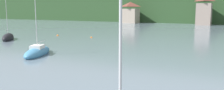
% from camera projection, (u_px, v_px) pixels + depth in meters
% --- Properties ---
extents(wooded_hillside, '(352.00, 63.26, 37.02)m').
position_uv_depth(wooded_hillside, '(215.00, 3.00, 116.30)').
color(wooded_hillside, '#264223').
rests_on(wooded_hillside, ground_plane).
extents(shore_building_west, '(6.45, 5.64, 8.37)m').
position_uv_depth(shore_building_west, '(130.00, 13.00, 94.07)').
color(shore_building_west, gray).
rests_on(shore_building_west, ground_plane).
extents(shore_building_westcentral, '(5.05, 5.32, 9.86)m').
position_uv_depth(shore_building_westcentral, '(204.00, 11.00, 81.01)').
color(shore_building_westcentral, gray).
rests_on(shore_building_westcentral, ground_plane).
extents(sailboat_mid_2, '(4.13, 6.23, 7.08)m').
position_uv_depth(sailboat_mid_2, '(37.00, 52.00, 27.06)').
color(sailboat_mid_2, teal).
rests_on(sailboat_mid_2, ground_plane).
extents(sailboat_mid_5, '(4.91, 5.36, 9.02)m').
position_uv_depth(sailboat_mid_5, '(8.00, 38.00, 40.84)').
color(sailboat_mid_5, black).
rests_on(sailboat_mid_5, ground_plane).
extents(mooring_buoy_near, '(0.41, 0.41, 0.41)m').
position_uv_depth(mooring_buoy_near, '(58.00, 36.00, 47.62)').
color(mooring_buoy_near, orange).
rests_on(mooring_buoy_near, ground_plane).
extents(mooring_buoy_far, '(0.39, 0.39, 0.39)m').
position_uv_depth(mooring_buoy_far, '(91.00, 38.00, 44.30)').
color(mooring_buoy_far, orange).
rests_on(mooring_buoy_far, ground_plane).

